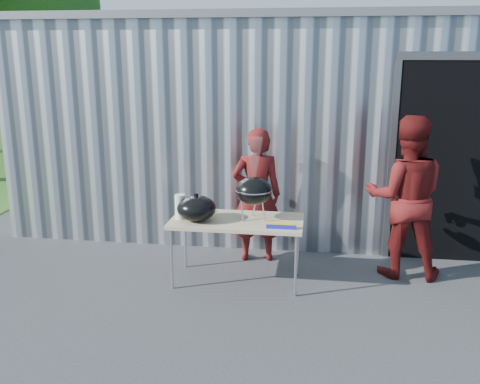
% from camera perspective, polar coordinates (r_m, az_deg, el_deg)
% --- Properties ---
extents(ground, '(80.00, 80.00, 0.00)m').
position_cam_1_polar(ground, '(5.81, -3.84, -11.78)').
color(ground, '#343437').
extents(building, '(8.20, 6.20, 3.10)m').
position_cam_1_polar(building, '(9.73, 7.05, 8.36)').
color(building, silver).
rests_on(building, ground).
extents(tree_far, '(3.53, 3.53, 5.85)m').
position_cam_1_polar(tree_far, '(16.06, -21.22, 18.05)').
color(tree_far, '#442D19').
rests_on(tree_far, ground).
extents(folding_table, '(1.50, 0.75, 0.75)m').
position_cam_1_polar(folding_table, '(6.08, -0.33, -3.31)').
color(folding_table, tan).
rests_on(folding_table, ground).
extents(kettle_grill, '(0.42, 0.42, 0.93)m').
position_cam_1_polar(kettle_grill, '(5.97, 1.47, 0.96)').
color(kettle_grill, black).
rests_on(kettle_grill, folding_table).
extents(grill_lid, '(0.44, 0.44, 0.32)m').
position_cam_1_polar(grill_lid, '(6.01, -4.66, -1.74)').
color(grill_lid, black).
rests_on(grill_lid, folding_table).
extents(paper_towels, '(0.12, 0.12, 0.28)m').
position_cam_1_polar(paper_towels, '(6.11, -6.39, -1.55)').
color(paper_towels, white).
rests_on(paper_towels, folding_table).
extents(white_tub, '(0.20, 0.15, 0.10)m').
position_cam_1_polar(white_tub, '(6.34, -5.00, -1.77)').
color(white_tub, white).
rests_on(white_tub, folding_table).
extents(foil_box, '(0.32, 0.06, 0.06)m').
position_cam_1_polar(foil_box, '(5.77, 4.41, -3.61)').
color(foil_box, '#1B1BB3').
rests_on(foil_box, folding_table).
extents(person_cook, '(0.67, 0.49, 1.70)m').
position_cam_1_polar(person_cook, '(6.71, 1.78, -0.33)').
color(person_cook, '#591212').
rests_on(person_cook, ground).
extents(person_bystander, '(0.96, 0.76, 1.91)m').
position_cam_1_polar(person_bystander, '(6.50, 17.21, -0.54)').
color(person_bystander, '#591212').
rests_on(person_bystander, ground).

